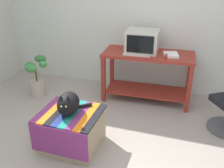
{
  "coord_description": "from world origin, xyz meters",
  "views": [
    {
      "loc": [
        0.91,
        -2.01,
        1.97
      ],
      "look_at": [
        -0.02,
        0.85,
        0.55
      ],
      "focal_mm": 40.43,
      "sensor_mm": 36.0,
      "label": 1
    }
  ],
  "objects_px": {
    "keyboard": "(137,54)",
    "book": "(171,55)",
    "potted_plant": "(37,78)",
    "tv_monitor": "(142,41)",
    "desk": "(147,68)",
    "cat": "(68,103)",
    "ottoman_with_blanket": "(71,129)",
    "stapler": "(166,56)"
  },
  "relations": [
    {
      "from": "book",
      "to": "desk",
      "type": "bearing_deg",
      "value": 161.76
    },
    {
      "from": "keyboard",
      "to": "stapler",
      "type": "height_order",
      "value": "stapler"
    },
    {
      "from": "desk",
      "to": "cat",
      "type": "relative_size",
      "value": 3.11
    },
    {
      "from": "potted_plant",
      "to": "cat",
      "type": "bearing_deg",
      "value": -42.57
    },
    {
      "from": "desk",
      "to": "tv_monitor",
      "type": "xyz_separation_m",
      "value": [
        -0.11,
        0.05,
        0.41
      ]
    },
    {
      "from": "desk",
      "to": "book",
      "type": "height_order",
      "value": "book"
    },
    {
      "from": "tv_monitor",
      "to": "keyboard",
      "type": "height_order",
      "value": "tv_monitor"
    },
    {
      "from": "keyboard",
      "to": "tv_monitor",
      "type": "bearing_deg",
      "value": 75.91
    },
    {
      "from": "keyboard",
      "to": "cat",
      "type": "distance_m",
      "value": 1.4
    },
    {
      "from": "desk",
      "to": "stapler",
      "type": "distance_m",
      "value": 0.41
    },
    {
      "from": "book",
      "to": "ottoman_with_blanket",
      "type": "distance_m",
      "value": 1.79
    },
    {
      "from": "desk",
      "to": "tv_monitor",
      "type": "height_order",
      "value": "tv_monitor"
    },
    {
      "from": "tv_monitor",
      "to": "keyboard",
      "type": "xyz_separation_m",
      "value": [
        -0.03,
        -0.19,
        -0.15
      ]
    },
    {
      "from": "ottoman_with_blanket",
      "to": "cat",
      "type": "distance_m",
      "value": 0.35
    },
    {
      "from": "tv_monitor",
      "to": "keyboard",
      "type": "relative_size",
      "value": 1.23
    },
    {
      "from": "book",
      "to": "cat",
      "type": "height_order",
      "value": "book"
    },
    {
      "from": "cat",
      "to": "potted_plant",
      "type": "bearing_deg",
      "value": 122.49
    },
    {
      "from": "tv_monitor",
      "to": "ottoman_with_blanket",
      "type": "bearing_deg",
      "value": -111.54
    },
    {
      "from": "keyboard",
      "to": "book",
      "type": "distance_m",
      "value": 0.49
    },
    {
      "from": "book",
      "to": "ottoman_with_blanket",
      "type": "height_order",
      "value": "book"
    },
    {
      "from": "stapler",
      "to": "tv_monitor",
      "type": "bearing_deg",
      "value": 150.78
    },
    {
      "from": "potted_plant",
      "to": "stapler",
      "type": "bearing_deg",
      "value": 8.19
    },
    {
      "from": "desk",
      "to": "keyboard",
      "type": "distance_m",
      "value": 0.33
    },
    {
      "from": "desk",
      "to": "stapler",
      "type": "bearing_deg",
      "value": -29.25
    },
    {
      "from": "book",
      "to": "potted_plant",
      "type": "distance_m",
      "value": 2.15
    },
    {
      "from": "tv_monitor",
      "to": "keyboard",
      "type": "bearing_deg",
      "value": -102.52
    },
    {
      "from": "tv_monitor",
      "to": "cat",
      "type": "bearing_deg",
      "value": -111.71
    },
    {
      "from": "desk",
      "to": "stapler",
      "type": "relative_size",
      "value": 12.56
    },
    {
      "from": "desk",
      "to": "stapler",
      "type": "height_order",
      "value": "stapler"
    },
    {
      "from": "tv_monitor",
      "to": "ottoman_with_blanket",
      "type": "relative_size",
      "value": 0.72
    },
    {
      "from": "cat",
      "to": "stapler",
      "type": "distance_m",
      "value": 1.6
    },
    {
      "from": "tv_monitor",
      "to": "stapler",
      "type": "relative_size",
      "value": 4.48
    },
    {
      "from": "desk",
      "to": "book",
      "type": "xyz_separation_m",
      "value": [
        0.33,
        -0.03,
        0.27
      ]
    },
    {
      "from": "desk",
      "to": "potted_plant",
      "type": "xyz_separation_m",
      "value": [
        -1.73,
        -0.43,
        -0.21
      ]
    },
    {
      "from": "desk",
      "to": "cat",
      "type": "height_order",
      "value": "desk"
    },
    {
      "from": "desk",
      "to": "cat",
      "type": "distance_m",
      "value": 1.57
    },
    {
      "from": "cat",
      "to": "desk",
      "type": "bearing_deg",
      "value": 51.68
    },
    {
      "from": "book",
      "to": "ottoman_with_blanket",
      "type": "relative_size",
      "value": 0.36
    },
    {
      "from": "desk",
      "to": "stapler",
      "type": "xyz_separation_m",
      "value": [
        0.28,
        -0.14,
        0.27
      ]
    },
    {
      "from": "keyboard",
      "to": "potted_plant",
      "type": "height_order",
      "value": "keyboard"
    },
    {
      "from": "cat",
      "to": "potted_plant",
      "type": "relative_size",
      "value": 0.69
    },
    {
      "from": "book",
      "to": "cat",
      "type": "distance_m",
      "value": 1.72
    }
  ]
}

